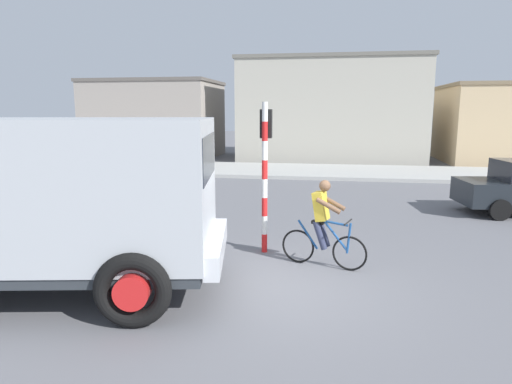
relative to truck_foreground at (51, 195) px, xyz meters
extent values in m
plane|color=slate|center=(3.55, 0.90, -1.67)|extent=(120.00, 120.00, 0.00)
cube|color=#ADADA8|center=(3.55, 15.70, -1.59)|extent=(80.00, 5.00, 0.16)
cube|color=#B2B7BC|center=(-0.03, -0.01, 0.13)|extent=(5.57, 3.42, 2.20)
cube|color=#2D3338|center=(-0.03, -0.01, -1.05)|extent=(5.46, 3.35, 0.16)
cube|color=silver|center=(2.62, 0.49, -0.87)|extent=(0.68, 2.38, 0.36)
cube|color=black|center=(2.48, 0.47, 0.63)|extent=(0.51, 2.11, 0.70)
torus|color=black|center=(1.32, 1.55, -1.12)|extent=(1.13, 0.44, 1.10)
cylinder|color=red|center=(1.32, 1.55, -1.12)|extent=(0.54, 0.39, 0.50)
torus|color=black|center=(1.79, -0.96, -1.12)|extent=(1.13, 0.44, 1.10)
cylinder|color=red|center=(1.79, -0.96, -1.12)|extent=(0.54, 0.39, 0.50)
torus|color=black|center=(4.86, 1.89, -1.33)|extent=(0.66, 0.23, 0.68)
torus|color=black|center=(3.86, 2.19, -1.33)|extent=(0.66, 0.23, 0.68)
cylinder|color=#1E4C8C|center=(4.53, 1.99, -0.76)|extent=(0.59, 0.21, 0.09)
cylinder|color=#1E4C8C|center=(4.59, 1.97, -1.01)|extent=(0.50, 0.19, 0.57)
cylinder|color=#1E4C8C|center=(4.05, 2.13, -1.06)|extent=(0.43, 0.17, 0.57)
cylinder|color=#1E4C8C|center=(4.84, 1.90, -1.03)|extent=(0.10, 0.07, 0.59)
cylinder|color=black|center=(4.82, 1.91, -0.72)|extent=(0.17, 0.49, 0.03)
cube|color=black|center=(4.25, 2.08, -0.79)|extent=(0.26, 0.18, 0.06)
cube|color=gold|center=(4.29, 2.06, -0.46)|extent=(0.37, 0.39, 0.59)
sphere|color=brown|center=(4.36, 2.04, -0.06)|extent=(0.22, 0.22, 0.22)
cylinder|color=#2D334C|center=(4.35, 2.15, -1.02)|extent=(0.33, 0.20, 0.57)
cylinder|color=brown|center=(4.53, 2.16, -0.41)|extent=(0.50, 0.23, 0.29)
cylinder|color=#2D334C|center=(4.29, 1.96, -1.02)|extent=(0.33, 0.20, 0.57)
cylinder|color=brown|center=(4.44, 1.85, -0.41)|extent=(0.50, 0.23, 0.29)
cylinder|color=red|center=(3.09, 2.77, -1.47)|extent=(0.12, 0.12, 0.40)
cylinder|color=white|center=(3.09, 2.77, -1.07)|extent=(0.12, 0.12, 0.40)
cylinder|color=red|center=(3.09, 2.77, -0.67)|extent=(0.12, 0.12, 0.40)
cylinder|color=white|center=(3.09, 2.77, -0.27)|extent=(0.12, 0.12, 0.40)
cylinder|color=red|center=(3.09, 2.77, 0.13)|extent=(0.12, 0.12, 0.40)
cylinder|color=white|center=(3.09, 2.77, 0.53)|extent=(0.12, 0.12, 0.40)
cylinder|color=red|center=(3.09, 2.77, 0.93)|extent=(0.12, 0.12, 0.40)
cylinder|color=white|center=(3.09, 2.77, 1.33)|extent=(0.12, 0.12, 0.40)
cube|color=black|center=(3.09, 2.95, 1.08)|extent=(0.24, 0.20, 0.60)
sphere|color=orange|center=(3.09, 3.07, 1.08)|extent=(0.14, 0.14, 0.14)
cylinder|color=black|center=(9.15, 6.68, -1.37)|extent=(0.62, 0.25, 0.60)
cylinder|color=black|center=(8.95, 8.37, -1.37)|extent=(0.62, 0.25, 0.60)
cube|color=#9E9389|center=(-7.14, 22.20, 0.72)|extent=(8.00, 5.95, 4.77)
cube|color=#5E5852|center=(-7.14, 22.20, 3.21)|extent=(8.16, 6.07, 0.20)
cube|color=#B2AD9E|center=(4.32, 22.95, 1.30)|extent=(10.81, 7.85, 5.93)
cube|color=slate|center=(4.32, 22.95, 4.36)|extent=(11.03, 8.01, 0.20)
camera|label=1|loc=(4.47, -6.50, 1.35)|focal=31.51mm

